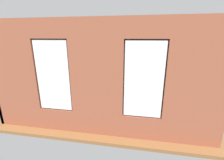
{
  "coord_description": "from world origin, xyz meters",
  "views": [
    {
      "loc": [
        -1.02,
        6.13,
        2.64
      ],
      "look_at": [
        -0.02,
        0.4,
        0.93
      ],
      "focal_mm": 24.0,
      "sensor_mm": 36.0,
      "label": 1
    }
  ],
  "objects_px": {
    "potted_plant_near_tv": "(62,84)",
    "potted_plant_foreground_right": "(77,74)",
    "candle_jar": "(103,89)",
    "potted_plant_corner_near_left": "(167,75)",
    "couch_by_window": "(89,110)",
    "media_console": "(61,86)",
    "remote_gray": "(123,89)",
    "cup_ceramic": "(110,88)",
    "potted_plant_by_left_couch": "(158,88)",
    "remote_silver": "(116,91)",
    "papasan_chair": "(104,77)",
    "coffee_table": "(114,91)",
    "potted_plant_corner_far_left": "(191,110)",
    "potted_plant_beside_window_right": "(50,95)",
    "potted_plant_between_couches": "(130,102)",
    "couch_left": "(174,100)",
    "table_plant_small": "(114,87)",
    "tv_flatscreen": "(60,74)"
  },
  "relations": [
    {
      "from": "potted_plant_near_tv",
      "to": "potted_plant_foreground_right",
      "type": "bearing_deg",
      "value": -83.79
    },
    {
      "from": "candle_jar",
      "to": "potted_plant_foreground_right",
      "type": "bearing_deg",
      "value": -47.11
    },
    {
      "from": "potted_plant_near_tv",
      "to": "potted_plant_corner_near_left",
      "type": "bearing_deg",
      "value": -153.07
    },
    {
      "from": "couch_by_window",
      "to": "potted_plant_corner_near_left",
      "type": "bearing_deg",
      "value": -127.63
    },
    {
      "from": "potted_plant_near_tv",
      "to": "media_console",
      "type": "bearing_deg",
      "value": -58.09
    },
    {
      "from": "remote_gray",
      "to": "cup_ceramic",
      "type": "bearing_deg",
      "value": -171.77
    },
    {
      "from": "potted_plant_by_left_couch",
      "to": "potted_plant_corner_near_left",
      "type": "bearing_deg",
      "value": -113.33
    },
    {
      "from": "remote_silver",
      "to": "potted_plant_corner_near_left",
      "type": "height_order",
      "value": "potted_plant_corner_near_left"
    },
    {
      "from": "potted_plant_by_left_couch",
      "to": "potted_plant_near_tv",
      "type": "relative_size",
      "value": 0.39
    },
    {
      "from": "couch_by_window",
      "to": "media_console",
      "type": "bearing_deg",
      "value": -46.41
    },
    {
      "from": "candle_jar",
      "to": "potted_plant_near_tv",
      "type": "bearing_deg",
      "value": 3.54
    },
    {
      "from": "papasan_chair",
      "to": "potted_plant_near_tv",
      "type": "relative_size",
      "value": 0.81
    },
    {
      "from": "media_console",
      "to": "coffee_table",
      "type": "bearing_deg",
      "value": 166.75
    },
    {
      "from": "potted_plant_corner_far_left",
      "to": "potted_plant_beside_window_right",
      "type": "bearing_deg",
      "value": -0.08
    },
    {
      "from": "remote_silver",
      "to": "potted_plant_foreground_right",
      "type": "relative_size",
      "value": 0.15
    },
    {
      "from": "coffee_table",
      "to": "potted_plant_beside_window_right",
      "type": "bearing_deg",
      "value": 45.88
    },
    {
      "from": "coffee_table",
      "to": "potted_plant_foreground_right",
      "type": "bearing_deg",
      "value": -40.2
    },
    {
      "from": "potted_plant_corner_far_left",
      "to": "potted_plant_between_couches",
      "type": "bearing_deg",
      "value": -4.87
    },
    {
      "from": "coffee_table",
      "to": "couch_left",
      "type": "bearing_deg",
      "value": 168.69
    },
    {
      "from": "potted_plant_foreground_right",
      "to": "media_console",
      "type": "bearing_deg",
      "value": 78.16
    },
    {
      "from": "remote_gray",
      "to": "remote_silver",
      "type": "xyz_separation_m",
      "value": [
        0.28,
        0.27,
        0.0
      ]
    },
    {
      "from": "papasan_chair",
      "to": "potted_plant_beside_window_right",
      "type": "xyz_separation_m",
      "value": [
        0.9,
        3.77,
        0.35
      ]
    },
    {
      "from": "remote_gray",
      "to": "potted_plant_between_couches",
      "type": "relative_size",
      "value": 0.16
    },
    {
      "from": "potted_plant_beside_window_right",
      "to": "potted_plant_corner_near_left",
      "type": "height_order",
      "value": "potted_plant_beside_window_right"
    },
    {
      "from": "potted_plant_beside_window_right",
      "to": "potted_plant_near_tv",
      "type": "relative_size",
      "value": 1.06
    },
    {
      "from": "table_plant_small",
      "to": "potted_plant_near_tv",
      "type": "relative_size",
      "value": 0.19
    },
    {
      "from": "potted_plant_foreground_right",
      "to": "couch_by_window",
      "type": "bearing_deg",
      "value": 117.21
    },
    {
      "from": "potted_plant_corner_near_left",
      "to": "potted_plant_near_tv",
      "type": "relative_size",
      "value": 0.73
    },
    {
      "from": "coffee_table",
      "to": "potted_plant_corner_far_left",
      "type": "xyz_separation_m",
      "value": [
        -2.5,
        1.84,
        0.28
      ]
    },
    {
      "from": "candle_jar",
      "to": "remote_gray",
      "type": "xyz_separation_m",
      "value": [
        -0.81,
        -0.27,
        -0.04
      ]
    },
    {
      "from": "potted_plant_beside_window_right",
      "to": "cup_ceramic",
      "type": "bearing_deg",
      "value": -129.58
    },
    {
      "from": "cup_ceramic",
      "to": "tv_flatscreen",
      "type": "distance_m",
      "value": 2.72
    },
    {
      "from": "couch_left",
      "to": "coffee_table",
      "type": "bearing_deg",
      "value": -101.06
    },
    {
      "from": "potted_plant_between_couches",
      "to": "potted_plant_near_tv",
      "type": "height_order",
      "value": "potted_plant_near_tv"
    },
    {
      "from": "candle_jar",
      "to": "tv_flatscreen",
      "type": "height_order",
      "value": "tv_flatscreen"
    },
    {
      "from": "potted_plant_corner_near_left",
      "to": "potted_plant_between_couches",
      "type": "height_order",
      "value": "potted_plant_between_couches"
    },
    {
      "from": "couch_left",
      "to": "potted_plant_beside_window_right",
      "type": "distance_m",
      "value": 4.38
    },
    {
      "from": "table_plant_small",
      "to": "cup_ceramic",
      "type": "bearing_deg",
      "value": -31.05
    },
    {
      "from": "candle_jar",
      "to": "media_console",
      "type": "relative_size",
      "value": 0.12
    },
    {
      "from": "couch_by_window",
      "to": "coffee_table",
      "type": "relative_size",
      "value": 1.23
    },
    {
      "from": "tv_flatscreen",
      "to": "potted_plant_beside_window_right",
      "type": "distance_m",
      "value": 2.71
    },
    {
      "from": "cup_ceramic",
      "to": "potted_plant_beside_window_right",
      "type": "bearing_deg",
      "value": 50.42
    },
    {
      "from": "potted_plant_corner_far_left",
      "to": "potted_plant_beside_window_right",
      "type": "relative_size",
      "value": 1.01
    },
    {
      "from": "potted_plant_by_left_couch",
      "to": "potted_plant_between_couches",
      "type": "height_order",
      "value": "potted_plant_between_couches"
    },
    {
      "from": "potted_plant_corner_near_left",
      "to": "remote_silver",
      "type": "bearing_deg",
      "value": 43.84
    },
    {
      "from": "table_plant_small",
      "to": "potted_plant_corner_far_left",
      "type": "distance_m",
      "value": 3.11
    },
    {
      "from": "table_plant_small",
      "to": "tv_flatscreen",
      "type": "bearing_deg",
      "value": -13.3
    },
    {
      "from": "table_plant_small",
      "to": "media_console",
      "type": "distance_m",
      "value": 2.91
    },
    {
      "from": "remote_gray",
      "to": "potted_plant_beside_window_right",
      "type": "bearing_deg",
      "value": -133.6
    },
    {
      "from": "cup_ceramic",
      "to": "potted_plant_near_tv",
      "type": "relative_size",
      "value": 0.07
    }
  ]
}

